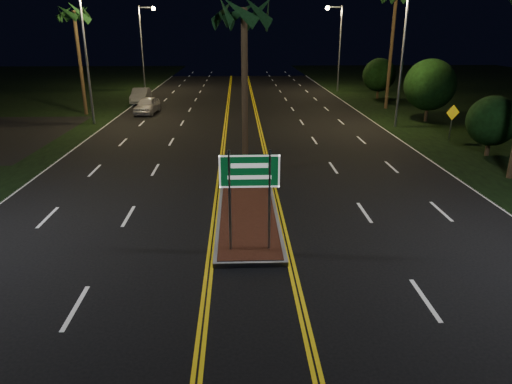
{
  "coord_description": "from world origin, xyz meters",
  "views": [
    {
      "loc": [
        -0.32,
        -10.06,
        6.66
      ],
      "look_at": [
        0.21,
        3.21,
        1.9
      ],
      "focal_mm": 32.0,
      "sensor_mm": 36.0,
      "label": 1
    }
  ],
  "objects_px": {
    "streetlight_right_mid": "(398,44)",
    "shrub_far": "(379,75)",
    "streetlight_left_mid": "(90,44)",
    "median_island": "(247,203)",
    "car_near": "(147,104)",
    "highway_sign": "(250,181)",
    "shrub_mid": "(430,85)",
    "warning_sign": "(452,118)",
    "palm_left_far": "(74,14)",
    "streetlight_left_far": "(144,38)",
    "shrub_near": "(492,121)",
    "palm_median": "(244,13)",
    "car_far": "(141,94)",
    "streetlight_right_far": "(337,38)"
  },
  "relations": [
    {
      "from": "streetlight_right_far",
      "to": "palm_left_far",
      "type": "relative_size",
      "value": 1.02
    },
    {
      "from": "median_island",
      "to": "streetlight_right_mid",
      "type": "xyz_separation_m",
      "value": [
        10.61,
        15.0,
        5.57
      ]
    },
    {
      "from": "streetlight_left_far",
      "to": "streetlight_right_far",
      "type": "height_order",
      "value": "same"
    },
    {
      "from": "streetlight_right_mid",
      "to": "streetlight_left_mid",
      "type": "bearing_deg",
      "value": 174.62
    },
    {
      "from": "streetlight_right_mid",
      "to": "car_near",
      "type": "xyz_separation_m",
      "value": [
        -18.47,
        6.35,
        -4.88
      ]
    },
    {
      "from": "streetlight_right_mid",
      "to": "palm_left_far",
      "type": "bearing_deg",
      "value": 165.63
    },
    {
      "from": "palm_median",
      "to": "shrub_near",
      "type": "distance_m",
      "value": 14.93
    },
    {
      "from": "car_near",
      "to": "median_island",
      "type": "bearing_deg",
      "value": -65.06
    },
    {
      "from": "streetlight_right_far",
      "to": "streetlight_left_mid",
      "type": "bearing_deg",
      "value": -139.7
    },
    {
      "from": "streetlight_left_mid",
      "to": "palm_left_far",
      "type": "relative_size",
      "value": 1.02
    },
    {
      "from": "streetlight_right_far",
      "to": "palm_median",
      "type": "xyz_separation_m",
      "value": [
        -10.61,
        -31.5,
        1.62
      ]
    },
    {
      "from": "car_far",
      "to": "warning_sign",
      "type": "height_order",
      "value": "warning_sign"
    },
    {
      "from": "car_near",
      "to": "shrub_near",
      "type": "bearing_deg",
      "value": -29.16
    },
    {
      "from": "median_island",
      "to": "shrub_far",
      "type": "height_order",
      "value": "shrub_far"
    },
    {
      "from": "streetlight_left_far",
      "to": "shrub_near",
      "type": "height_order",
      "value": "streetlight_left_far"
    },
    {
      "from": "median_island",
      "to": "shrub_mid",
      "type": "relative_size",
      "value": 2.22
    },
    {
      "from": "streetlight_right_far",
      "to": "car_far",
      "type": "distance_m",
      "value": 22.14
    },
    {
      "from": "streetlight_right_mid",
      "to": "car_near",
      "type": "distance_m",
      "value": 20.13
    },
    {
      "from": "palm_median",
      "to": "streetlight_right_far",
      "type": "bearing_deg",
      "value": 71.38
    },
    {
      "from": "streetlight_left_far",
      "to": "warning_sign",
      "type": "bearing_deg",
      "value": -48.14
    },
    {
      "from": "shrub_mid",
      "to": "car_near",
      "type": "height_order",
      "value": "shrub_mid"
    },
    {
      "from": "palm_median",
      "to": "shrub_mid",
      "type": "distance_m",
      "value": 19.97
    },
    {
      "from": "car_near",
      "to": "palm_median",
      "type": "bearing_deg",
      "value": -61.5
    },
    {
      "from": "warning_sign",
      "to": "shrub_far",
      "type": "bearing_deg",
      "value": 73.18
    },
    {
      "from": "median_island",
      "to": "palm_left_far",
      "type": "distance_m",
      "value": 25.76
    },
    {
      "from": "highway_sign",
      "to": "car_far",
      "type": "xyz_separation_m",
      "value": [
        -9.5,
        31.32,
        -1.61
      ]
    },
    {
      "from": "streetlight_left_far",
      "to": "car_near",
      "type": "distance_m",
      "value": 16.62
    },
    {
      "from": "streetlight_left_mid",
      "to": "shrub_far",
      "type": "height_order",
      "value": "streetlight_left_mid"
    },
    {
      "from": "streetlight_right_mid",
      "to": "shrub_far",
      "type": "distance_m",
      "value": 14.74
    },
    {
      "from": "palm_left_far",
      "to": "shrub_far",
      "type": "xyz_separation_m",
      "value": [
        26.6,
        8.0,
        -5.41
      ]
    },
    {
      "from": "median_island",
      "to": "palm_median",
      "type": "height_order",
      "value": "palm_median"
    },
    {
      "from": "car_near",
      "to": "palm_left_far",
      "type": "bearing_deg",
      "value": -171.17
    },
    {
      "from": "median_island",
      "to": "palm_left_far",
      "type": "relative_size",
      "value": 1.16
    },
    {
      "from": "car_near",
      "to": "shrub_mid",
      "type": "bearing_deg",
      "value": -6.52
    },
    {
      "from": "highway_sign",
      "to": "shrub_far",
      "type": "xyz_separation_m",
      "value": [
        13.8,
        33.2,
        -0.07
      ]
    },
    {
      "from": "highway_sign",
      "to": "streetlight_left_far",
      "type": "xyz_separation_m",
      "value": [
        -10.61,
        41.2,
        3.25
      ]
    },
    {
      "from": "palm_left_far",
      "to": "car_near",
      "type": "bearing_deg",
      "value": 4.08
    },
    {
      "from": "palm_left_far",
      "to": "warning_sign",
      "type": "relative_size",
      "value": 3.93
    },
    {
      "from": "median_island",
      "to": "warning_sign",
      "type": "xyz_separation_m",
      "value": [
        13.0,
        10.65,
        1.35
      ]
    },
    {
      "from": "streetlight_right_mid",
      "to": "streetlight_left_far",
      "type": "bearing_deg",
      "value": 133.97
    },
    {
      "from": "highway_sign",
      "to": "shrub_near",
      "type": "relative_size",
      "value": 0.97
    },
    {
      "from": "highway_sign",
      "to": "car_near",
      "type": "bearing_deg",
      "value": 107.09
    },
    {
      "from": "highway_sign",
      "to": "shrub_mid",
      "type": "distance_m",
      "value": 25.41
    },
    {
      "from": "streetlight_left_mid",
      "to": "streetlight_right_mid",
      "type": "bearing_deg",
      "value": -5.38
    },
    {
      "from": "median_island",
      "to": "streetlight_right_far",
      "type": "relative_size",
      "value": 1.14
    },
    {
      "from": "shrub_mid",
      "to": "warning_sign",
      "type": "height_order",
      "value": "shrub_mid"
    },
    {
      "from": "palm_median",
      "to": "shrub_mid",
      "type": "relative_size",
      "value": 1.8
    },
    {
      "from": "median_island",
      "to": "warning_sign",
      "type": "bearing_deg",
      "value": 39.32
    },
    {
      "from": "streetlight_right_mid",
      "to": "car_far",
      "type": "bearing_deg",
      "value": 148.93
    },
    {
      "from": "median_island",
      "to": "highway_sign",
      "type": "distance_m",
      "value": 4.8
    }
  ]
}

